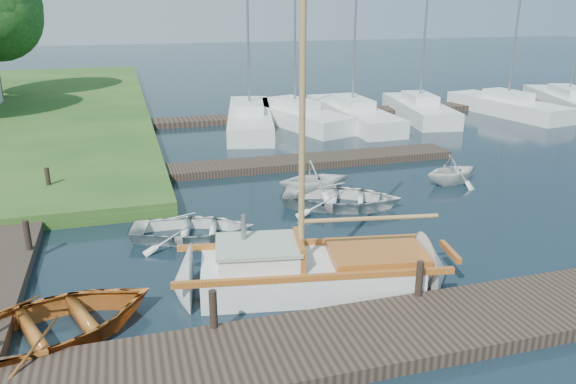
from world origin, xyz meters
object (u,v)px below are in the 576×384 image
object	(u,v)px
marina_boat_2	(295,114)
dinghy	(47,321)
marina_boat_1	(250,117)
mooring_post_2	(419,279)
tender_a	(193,226)
marina_boat_4	(419,108)
marina_boat_7	(568,100)
mooring_post_4	(27,235)
mooring_post_5	(48,179)
mooring_post_1	(213,309)
marina_boat_3	(352,112)
tender_c	(341,195)
sailboat	(316,274)
tender_d	(453,168)
marina_boat_6	(507,105)
tender_b	(315,176)

from	to	relation	value
marina_boat_2	dinghy	bearing A→B (deg)	132.24
marina_boat_1	marina_boat_2	world-z (taller)	marina_boat_2
mooring_post_2	tender_a	size ratio (longest dim) A/B	0.23
marina_boat_4	marina_boat_7	xyz separation A→B (m)	(10.22, -0.24, -0.01)
mooring_post_4	marina_boat_1	size ratio (longest dim) A/B	0.08
mooring_post_5	marina_boat_7	world-z (taller)	marina_boat_7
mooring_post_4	mooring_post_2	bearing A→B (deg)	-30.47
mooring_post_1	marina_boat_3	bearing A→B (deg)	60.28
mooring_post_2	tender_c	bearing A→B (deg)	83.36
mooring_post_4	tender_a	bearing A→B (deg)	3.51
sailboat	marina_boat_1	xyz separation A→B (m)	(2.45, 17.87, 0.21)
dinghy	tender_d	bearing A→B (deg)	-85.18
mooring_post_1	marina_boat_6	world-z (taller)	marina_boat_6
tender_d	marina_boat_1	size ratio (longest dim) A/B	0.24
marina_boat_1	tender_b	bearing A→B (deg)	-169.30
tender_b	marina_boat_7	world-z (taller)	marina_boat_7
sailboat	mooring_post_1	bearing A→B (deg)	-140.74
mooring_post_2	mooring_post_5	world-z (taller)	same
marina_boat_1	marina_boat_7	distance (m)	20.16
sailboat	dinghy	bearing A→B (deg)	-164.07
marina_boat_3	marina_boat_4	distance (m)	4.22
mooring_post_5	mooring_post_2	bearing A→B (deg)	-49.64
mooring_post_4	marina_boat_6	xyz separation A→B (m)	(24.57, 13.52, -0.14)
marina_boat_2	marina_boat_6	world-z (taller)	marina_boat_2
mooring_post_4	tender_b	size ratio (longest dim) A/B	0.32
mooring_post_2	sailboat	world-z (taller)	sailboat
tender_b	marina_boat_6	size ratio (longest dim) A/B	0.25
marina_boat_6	tender_c	bearing A→B (deg)	118.02
tender_c	marina_boat_4	distance (m)	15.98
mooring_post_1	marina_boat_3	size ratio (longest dim) A/B	0.06
sailboat	marina_boat_3	distance (m)	19.27
mooring_post_5	marina_boat_4	distance (m)	21.10
mooring_post_2	tender_d	bearing A→B (deg)	53.71
mooring_post_4	dinghy	size ratio (longest dim) A/B	0.18
sailboat	marina_boat_2	bearing A→B (deg)	84.25
dinghy	tender_d	distance (m)	14.86
mooring_post_2	tender_a	bearing A→B (deg)	128.94
mooring_post_2	marina_boat_7	distance (m)	28.03
tender_a	marina_boat_1	distance (m)	14.93
mooring_post_5	marina_boat_6	world-z (taller)	marina_boat_6
tender_a	tender_b	world-z (taller)	tender_b
marina_boat_6	marina_boat_7	distance (m)	4.70
dinghy	marina_boat_1	size ratio (longest dim) A/B	0.45
dinghy	marina_boat_2	distance (m)	21.35
marina_boat_6	marina_boat_7	world-z (taller)	marina_boat_7
tender_d	mooring_post_4	bearing A→B (deg)	89.64
marina_boat_1	marina_boat_4	xyz separation A→B (m)	(9.94, -0.31, 0.03)
tender_a	marina_boat_1	xyz separation A→B (m)	(4.86, 14.12, 0.19)
tender_b	marina_boat_1	size ratio (longest dim) A/B	0.26
marina_boat_4	tender_d	bearing A→B (deg)	166.34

